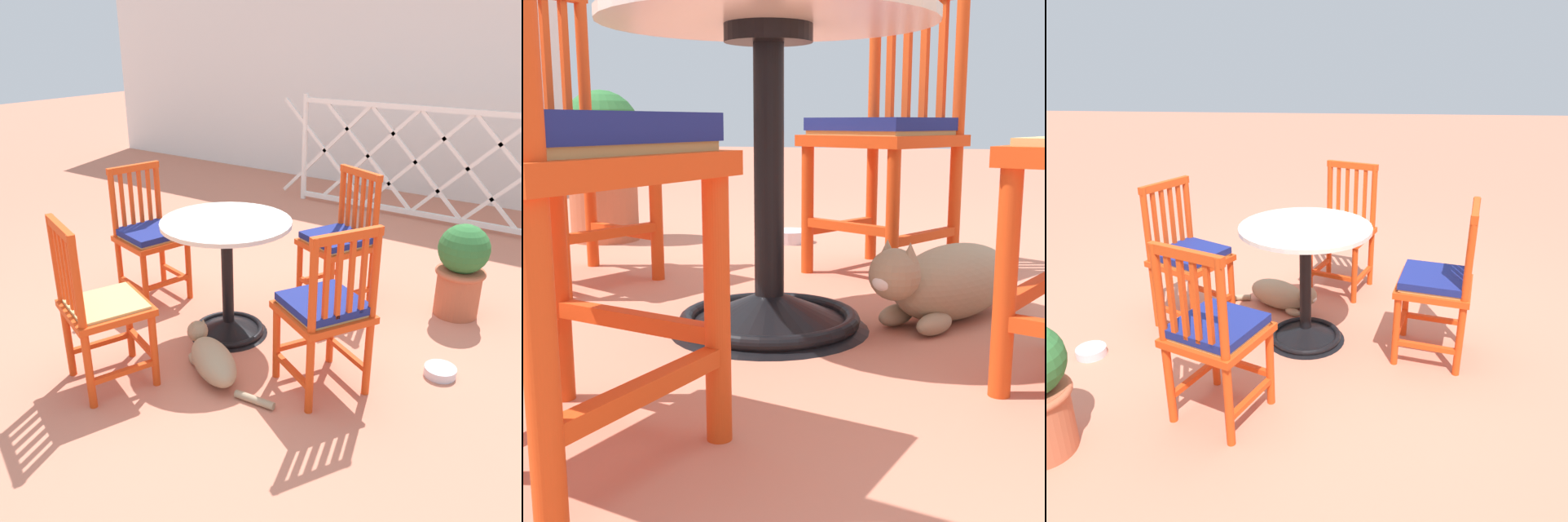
% 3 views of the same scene
% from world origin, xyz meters
% --- Properties ---
extents(ground_plane, '(24.00, 24.00, 0.00)m').
position_xyz_m(ground_plane, '(0.00, 0.00, 0.00)').
color(ground_plane, '#C6755B').
extents(cafe_table, '(0.76, 0.76, 0.73)m').
position_xyz_m(cafe_table, '(-0.06, 0.00, 0.28)').
color(cafe_table, black).
rests_on(cafe_table, ground_plane).
extents(orange_chair_facing_out, '(0.48, 0.48, 0.91)m').
position_xyz_m(orange_chair_facing_out, '(-0.81, 0.11, 0.45)').
color(orange_chair_facing_out, '#D64214').
rests_on(orange_chair_facing_out, ground_plane).
extents(orange_chair_by_planter, '(0.52, 0.52, 0.91)m').
position_xyz_m(orange_chair_by_planter, '(-0.27, -0.77, 0.43)').
color(orange_chair_by_planter, '#D64214').
rests_on(orange_chair_by_planter, ground_plane).
extents(orange_chair_tucked_in, '(0.54, 0.54, 0.91)m').
position_xyz_m(orange_chair_tucked_in, '(0.69, -0.17, 0.45)').
color(orange_chair_tucked_in, '#D64214').
rests_on(orange_chair_tucked_in, ground_plane).
extents(orange_chair_at_corner, '(0.53, 0.53, 0.91)m').
position_xyz_m(orange_chair_at_corner, '(0.29, 0.74, 0.45)').
color(orange_chair_at_corner, '#D64214').
rests_on(orange_chair_at_corner, ground_plane).
extents(tabby_cat, '(0.72, 0.39, 0.23)m').
position_xyz_m(tabby_cat, '(0.13, -0.40, 0.10)').
color(tabby_cat, '#9E896B').
rests_on(tabby_cat, ground_plane).
extents(pet_water_bowl, '(0.17, 0.17, 0.05)m').
position_xyz_m(pet_water_bowl, '(1.17, 0.29, 0.03)').
color(pet_water_bowl, silver).
rests_on(pet_water_bowl, ground_plane).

